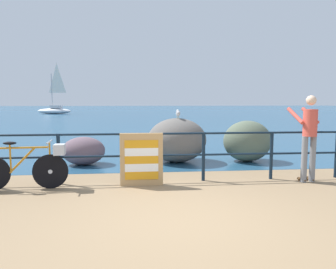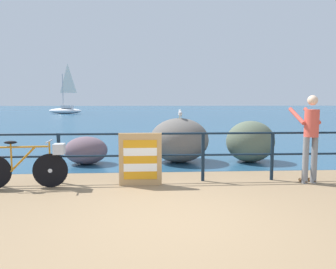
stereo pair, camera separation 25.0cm
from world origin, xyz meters
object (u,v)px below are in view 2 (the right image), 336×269
person_at_railing (310,135)px  breakwater_boulder_right (250,141)px  bicycle (30,164)px  seagull (180,113)px  breakwater_boulder_main (179,140)px  folded_deckchair_stack (140,159)px  breakwater_boulder_left (86,150)px  sailboat (65,108)px

person_at_railing → breakwater_boulder_right: 2.36m
bicycle → seagull: (3.12, 2.36, 0.87)m
bicycle → breakwater_boulder_main: 3.94m
bicycle → folded_deckchair_stack: bearing=-1.9°
folded_deckchair_stack → breakwater_boulder_right: breakwater_boulder_right is taller
breakwater_boulder_left → breakwater_boulder_right: 4.42m
person_at_railing → seagull: size_ratio=5.27×
folded_deckchair_stack → person_at_railing: bearing=-0.4°
person_at_railing → breakwater_boulder_left: person_at_railing is taller
person_at_railing → sailboat: bearing=12.6°
bicycle → breakwater_boulder_left: size_ratio=1.52×
seagull → sailboat: sailboat is taller
person_at_railing → breakwater_boulder_main: bearing=36.6°
breakwater_boulder_main → seagull: size_ratio=4.74×
breakwater_boulder_right → sailboat: (-13.14, 32.00, 0.15)m
breakwater_boulder_right → bicycle: bearing=-155.2°
breakwater_boulder_right → person_at_railing: bearing=-77.8°
breakwater_boulder_main → sailboat: 33.81m
bicycle → seagull: seagull is taller
breakwater_boulder_main → sailboat: size_ratio=0.26×
breakwater_boulder_main → breakwater_boulder_left: 2.50m
breakwater_boulder_left → seagull: (2.50, 0.08, 0.97)m
folded_deckchair_stack → breakwater_boulder_main: size_ratio=0.65×
folded_deckchair_stack → sailboat: bearing=106.6°
bicycle → person_at_railing: 5.56m
breakwater_boulder_left → breakwater_boulder_right: bearing=0.6°
person_at_railing → bicycle: bearing=81.5°
seagull → breakwater_boulder_main: bearing=15.2°
breakwater_boulder_main → sailboat: sailboat is taller
breakwater_boulder_right → sailboat: size_ratio=0.21×
breakwater_boulder_left → seagull: 2.68m
breakwater_boulder_left → breakwater_boulder_right: (4.42, 0.05, 0.20)m
folded_deckchair_stack → breakwater_boulder_main: breakwater_boulder_main is taller
bicycle → person_at_railing: size_ratio=0.95×
bicycle → sailboat: size_ratio=0.28×
bicycle → seagull: size_ratio=5.03×
folded_deckchair_stack → sailboat: sailboat is taller
breakwater_boulder_main → breakwater_boulder_left: breakwater_boulder_main is taller
folded_deckchair_stack → breakwater_boulder_right: size_ratio=0.79×
breakwater_boulder_main → bicycle: bearing=-141.9°
bicycle → breakwater_boulder_left: (0.62, 2.28, -0.10)m
person_at_railing → sailboat: 36.89m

